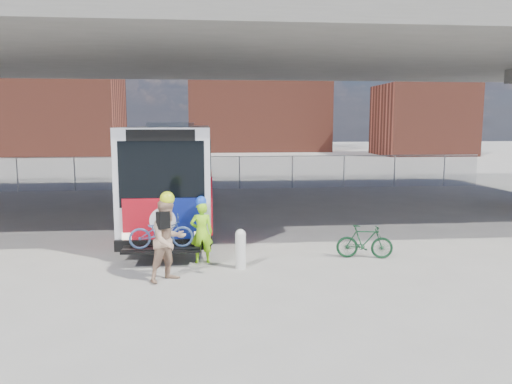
{
  "coord_description": "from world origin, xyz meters",
  "views": [
    {
      "loc": [
        -0.8,
        -15.84,
        3.68
      ],
      "look_at": [
        0.66,
        -0.96,
        1.6
      ],
      "focal_mm": 35.0,
      "sensor_mm": 36.0,
      "label": 1
    }
  ],
  "objects": [
    {
      "name": "bike_parked",
      "position": [
        3.45,
        -2.91,
        0.46
      ],
      "size": [
        1.58,
        0.73,
        0.92
      ],
      "primitive_type": "imported",
      "rotation": [
        0.0,
        0.0,
        1.37
      ],
      "color": "#12391F",
      "rests_on": "ground"
    },
    {
      "name": "bus",
      "position": [
        -2.0,
        3.42,
        2.11
      ],
      "size": [
        2.67,
        12.92,
        3.69
      ],
      "color": "silver",
      "rests_on": "ground"
    },
    {
      "name": "cyclist_hivis",
      "position": [
        -0.97,
        -2.91,
        0.86
      ],
      "size": [
        0.62,
        0.44,
        1.78
      ],
      "rotation": [
        0.0,
        0.0,
        3.22
      ],
      "color": "#9AFA1A",
      "rests_on": "ground"
    },
    {
      "name": "brick_buildings",
      "position": [
        1.23,
        48.23,
        5.42
      ],
      "size": [
        54.0,
        22.0,
        12.0
      ],
      "color": "brown",
      "rests_on": "ground"
    },
    {
      "name": "smokestack",
      "position": [
        14.0,
        55.0,
        12.5
      ],
      "size": [
        2.2,
        2.2,
        25.0
      ],
      "primitive_type": "cylinder",
      "color": "brown",
      "rests_on": "ground"
    },
    {
      "name": "bollard",
      "position": [
        0.01,
        -3.55,
        0.55
      ],
      "size": [
        0.27,
        0.27,
        1.02
      ],
      "color": "silver",
      "rests_on": "ground"
    },
    {
      "name": "cyclist_tan",
      "position": [
        -1.73,
        -4.38,
        1.0
      ],
      "size": [
        1.19,
        1.16,
        2.12
      ],
      "rotation": [
        0.0,
        0.0,
        0.68
      ],
      "color": "tan",
      "rests_on": "ground"
    },
    {
      "name": "ground",
      "position": [
        0.0,
        0.0,
        0.0
      ],
      "size": [
        160.0,
        160.0,
        0.0
      ],
      "primitive_type": "plane",
      "color": "#9E9991",
      "rests_on": "ground"
    },
    {
      "name": "overpass",
      "position": [
        0.0,
        4.0,
        6.54
      ],
      "size": [
        40.0,
        16.0,
        7.95
      ],
      "color": "#605E59",
      "rests_on": "ground"
    },
    {
      "name": "chainlink_fence",
      "position": [
        0.0,
        12.0,
        1.42
      ],
      "size": [
        30.0,
        0.06,
        30.0
      ],
      "color": "gray",
      "rests_on": "ground"
    }
  ]
}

